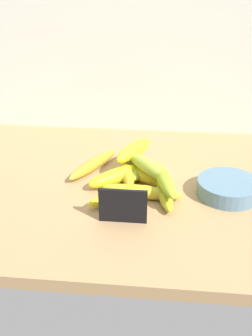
# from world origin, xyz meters

# --- Properties ---
(counter_top) EXTENTS (1.10, 0.76, 0.03)m
(counter_top) POSITION_xyz_m (0.00, 0.00, 0.01)
(counter_top) COLOR #A28053
(counter_top) RESTS_ON ground
(back_wall) EXTENTS (1.30, 0.02, 0.70)m
(back_wall) POSITION_xyz_m (0.00, 0.39, 0.35)
(back_wall) COLOR beige
(back_wall) RESTS_ON ground
(chalkboard_sign) EXTENTS (0.11, 0.02, 0.08)m
(chalkboard_sign) POSITION_xyz_m (0.03, -0.17, 0.07)
(chalkboard_sign) COLOR black
(chalkboard_sign) RESTS_ON counter_top
(fruit_bowl) EXTENTS (0.16, 0.16, 0.04)m
(fruit_bowl) POSITION_xyz_m (0.28, -0.03, 0.05)
(fruit_bowl) COLOR slate
(fruit_bowl) RESTS_ON counter_top
(banana_0) EXTENTS (0.06, 0.17, 0.03)m
(banana_0) POSITION_xyz_m (0.12, -0.07, 0.05)
(banana_0) COLOR gold
(banana_0) RESTS_ON counter_top
(banana_1) EXTENTS (0.17, 0.12, 0.04)m
(banana_1) POSITION_xyz_m (0.06, 0.01, 0.05)
(banana_1) COLOR yellow
(banana_1) RESTS_ON counter_top
(banana_2) EXTENTS (0.05, 0.17, 0.04)m
(banana_2) POSITION_xyz_m (0.04, 0.07, 0.05)
(banana_2) COLOR #A0B62E
(banana_2) RESTS_ON counter_top
(banana_3) EXTENTS (0.16, 0.15, 0.04)m
(banana_3) POSITION_xyz_m (-0.01, 0.00, 0.05)
(banana_3) COLOR gold
(banana_3) RESTS_ON counter_top
(banana_4) EXTENTS (0.07, 0.18, 0.04)m
(banana_4) POSITION_xyz_m (0.02, 0.03, 0.05)
(banana_4) COLOR #B29923
(banana_4) RESTS_ON counter_top
(banana_5) EXTENTS (0.17, 0.13, 0.04)m
(banana_5) POSITION_xyz_m (0.02, -0.09, 0.05)
(banana_5) COLOR yellow
(banana_5) RESTS_ON counter_top
(banana_6) EXTENTS (0.13, 0.14, 0.04)m
(banana_6) POSITION_xyz_m (0.07, 0.05, 0.05)
(banana_6) COLOR yellow
(banana_6) RESTS_ON counter_top
(banana_7) EXTENTS (0.13, 0.20, 0.03)m
(banana_7) POSITION_xyz_m (-0.08, 0.07, 0.05)
(banana_7) COLOR gold
(banana_7) RESTS_ON counter_top
(banana_8) EXTENTS (0.21, 0.06, 0.03)m
(banana_8) POSITION_xyz_m (0.06, -0.07, 0.05)
(banana_8) COLOR gold
(banana_8) RESTS_ON counter_top
(banana_9) EXTENTS (0.13, 0.15, 0.04)m
(banana_9) POSITION_xyz_m (0.07, 0.00, 0.09)
(banana_9) COLOR #A3BC39
(banana_9) RESTS_ON banana_1
(banana_10) EXTENTS (0.11, 0.16, 0.04)m
(banana_10) POSITION_xyz_m (0.03, 0.09, 0.09)
(banana_10) COLOR yellow
(banana_10) RESTS_ON banana_2
(banana_11) EXTENTS (0.08, 0.18, 0.04)m
(banana_11) POSITION_xyz_m (0.12, -0.06, 0.08)
(banana_11) COLOR #99BF28
(banana_11) RESTS_ON banana_0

